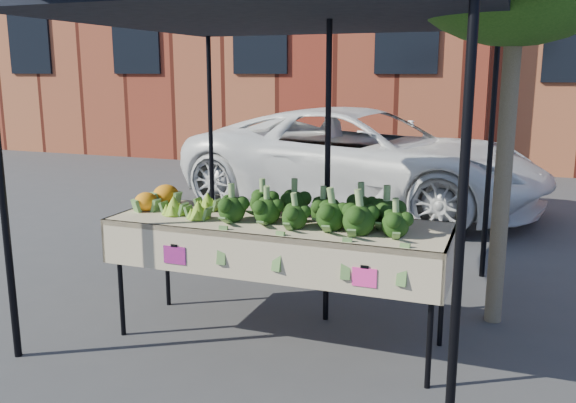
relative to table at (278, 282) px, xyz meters
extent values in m
plane|color=#363639|center=(-0.05, -0.03, -0.45)|extent=(90.00, 90.00, 0.00)
cube|color=#C1AB8B|center=(0.00, 0.00, 0.00)|extent=(2.40, 0.81, 0.90)
cube|color=#F22D8C|center=(-0.60, -0.40, 0.25)|extent=(0.17, 0.01, 0.12)
cube|color=#FD3097|center=(0.72, -0.40, 0.25)|extent=(0.17, 0.01, 0.12)
ellipsoid|color=black|center=(0.27, 0.03, 0.58)|extent=(1.37, 0.57, 0.26)
ellipsoid|color=#9EBC2B|center=(-0.67, -0.01, 0.55)|extent=(0.43, 0.47, 0.20)
ellipsoid|color=orange|center=(-1.04, 0.07, 0.54)|extent=(0.23, 0.43, 0.18)
imported|color=white|center=(-0.53, 4.59, 2.13)|extent=(1.80, 2.58, 5.16)
camera|label=1|loc=(1.54, -3.85, 1.47)|focal=37.84mm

